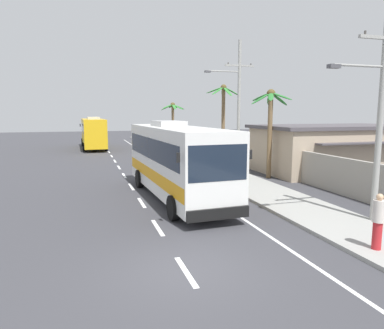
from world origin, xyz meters
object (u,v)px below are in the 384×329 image
at_px(coach_bus_far_lane, 93,132).
at_px(palm_nearest, 270,116).
at_px(motorcycle_beside_bus, 170,160).
at_px(utility_pole_nearest, 379,108).
at_px(palm_second, 223,110).
at_px(utility_pole_mid, 238,102).
at_px(pedestrian_near_kerb, 378,220).
at_px(palm_third, 173,115).
at_px(coach_bus_foreground, 176,158).
at_px(roadside_building, 332,148).

bearing_deg(coach_bus_far_lane, palm_nearest, -65.89).
height_order(motorcycle_beside_bus, palm_nearest, palm_nearest).
relative_size(utility_pole_nearest, palm_second, 1.20).
bearing_deg(coach_bus_far_lane, utility_pole_mid, -63.13).
xyz_separation_m(utility_pole_mid, palm_second, (1.52, 6.74, -0.49)).
height_order(pedestrian_near_kerb, utility_pole_nearest, utility_pole_nearest).
height_order(motorcycle_beside_bus, palm_second, palm_second).
relative_size(palm_nearest, palm_third, 1.05).
xyz_separation_m(coach_bus_far_lane, motorcycle_beside_bus, (5.38, -18.25, -1.36)).
relative_size(coach_bus_foreground, pedestrian_near_kerb, 6.15).
relative_size(coach_bus_foreground, motorcycle_beside_bus, 5.55).
bearing_deg(palm_third, coach_bus_far_lane, 164.67).
bearing_deg(coach_bus_foreground, pedestrian_near_kerb, -65.19).
bearing_deg(coach_bus_foreground, coach_bus_far_lane, 96.98).
bearing_deg(motorcycle_beside_bus, coach_bus_far_lane, 106.41).
relative_size(utility_pole_mid, roadside_building, 0.87).
distance_m(palm_nearest, palm_third, 21.58).
relative_size(motorcycle_beside_bus, palm_second, 0.28).
xyz_separation_m(pedestrian_near_kerb, palm_nearest, (3.23, 12.67, 3.09)).
bearing_deg(coach_bus_foreground, utility_pole_nearest, -45.76).
bearing_deg(palm_third, roadside_building, -70.86).
height_order(coach_bus_foreground, utility_pole_mid, utility_pole_mid).
bearing_deg(coach_bus_far_lane, utility_pole_nearest, -74.15).
bearing_deg(utility_pole_nearest, palm_third, 90.52).
relative_size(motorcycle_beside_bus, roadside_building, 0.18).
distance_m(motorcycle_beside_bus, palm_nearest, 8.72).
height_order(coach_bus_foreground, roadside_building, coach_bus_foreground).
distance_m(coach_bus_far_lane, utility_pole_mid, 22.82).
bearing_deg(utility_pole_mid, pedestrian_near_kerb, -99.04).
bearing_deg(coach_bus_far_lane, roadside_building, -54.36).
bearing_deg(coach_bus_far_lane, pedestrian_near_kerb, -78.38).
height_order(utility_pole_nearest, palm_nearest, utility_pole_nearest).
relative_size(palm_second, roadside_building, 0.63).
bearing_deg(pedestrian_near_kerb, coach_bus_far_lane, 35.45).
bearing_deg(motorcycle_beside_bus, roadside_building, -23.45).
bearing_deg(utility_pole_nearest, motorcycle_beside_bus, 105.21).
relative_size(utility_pole_mid, palm_nearest, 1.65).
bearing_deg(pedestrian_near_kerb, utility_pole_nearest, -17.03).
height_order(utility_pole_mid, palm_third, utility_pole_mid).
relative_size(coach_bus_foreground, roadside_building, 0.97).
distance_m(pedestrian_near_kerb, palm_nearest, 13.44).
height_order(coach_bus_far_lane, roadside_building, coach_bus_far_lane).
bearing_deg(pedestrian_near_kerb, palm_second, 13.73).
bearing_deg(palm_nearest, utility_pole_nearest, -95.97).
bearing_deg(palm_nearest, coach_bus_far_lane, 114.11).
xyz_separation_m(pedestrian_near_kerb, utility_pole_mid, (2.65, 16.64, 4.12)).
distance_m(palm_second, roadside_building, 11.22).
xyz_separation_m(palm_second, roadside_building, (4.84, -9.69, -2.94)).
bearing_deg(motorcycle_beside_bus, pedestrian_near_kerb, -83.26).
relative_size(coach_bus_foreground, coach_bus_far_lane, 1.01).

